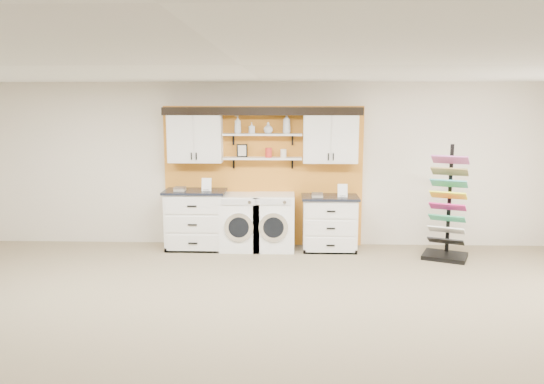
{
  "coord_description": "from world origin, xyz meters",
  "views": [
    {
      "loc": [
        0.47,
        -5.07,
        2.45
      ],
      "look_at": [
        0.21,
        2.3,
        1.21
      ],
      "focal_mm": 35.0,
      "sensor_mm": 36.0,
      "label": 1
    }
  ],
  "objects_px": {
    "base_cabinet_left": "(196,219)",
    "washer": "(241,222)",
    "base_cabinet_right": "(329,223)",
    "sample_rack": "(447,224)",
    "dryer": "(274,222)"
  },
  "relations": [
    {
      "from": "base_cabinet_right",
      "to": "sample_rack",
      "type": "height_order",
      "value": "sample_rack"
    },
    {
      "from": "dryer",
      "to": "sample_rack",
      "type": "xyz_separation_m",
      "value": [
        2.76,
        -0.41,
        0.09
      ]
    },
    {
      "from": "base_cabinet_right",
      "to": "washer",
      "type": "relative_size",
      "value": 1.0
    },
    {
      "from": "base_cabinet_left",
      "to": "washer",
      "type": "bearing_deg",
      "value": -0.25
    },
    {
      "from": "sample_rack",
      "to": "base_cabinet_right",
      "type": "bearing_deg",
      "value": -169.31
    },
    {
      "from": "base_cabinet_right",
      "to": "dryer",
      "type": "relative_size",
      "value": 1.0
    },
    {
      "from": "base_cabinet_right",
      "to": "sample_rack",
      "type": "bearing_deg",
      "value": -12.69
    },
    {
      "from": "dryer",
      "to": "sample_rack",
      "type": "bearing_deg",
      "value": -8.42
    },
    {
      "from": "dryer",
      "to": "sample_rack",
      "type": "distance_m",
      "value": 2.79
    },
    {
      "from": "base_cabinet_right",
      "to": "dryer",
      "type": "xyz_separation_m",
      "value": [
        -0.93,
        -0.0,
        0.01
      ]
    },
    {
      "from": "base_cabinet_right",
      "to": "sample_rack",
      "type": "xyz_separation_m",
      "value": [
        1.83,
        -0.41,
        0.1
      ]
    },
    {
      "from": "base_cabinet_left",
      "to": "dryer",
      "type": "bearing_deg",
      "value": -0.14
    },
    {
      "from": "dryer",
      "to": "sample_rack",
      "type": "height_order",
      "value": "sample_rack"
    },
    {
      "from": "base_cabinet_left",
      "to": "base_cabinet_right",
      "type": "height_order",
      "value": "base_cabinet_left"
    },
    {
      "from": "washer",
      "to": "sample_rack",
      "type": "height_order",
      "value": "sample_rack"
    }
  ]
}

